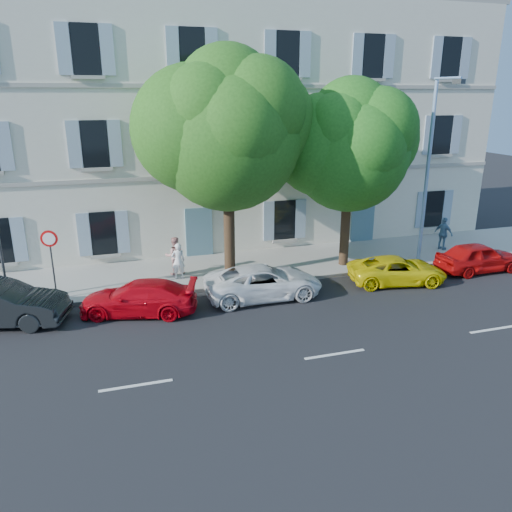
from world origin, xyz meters
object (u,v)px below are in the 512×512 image
object	(u,v)px
tree_right	(349,152)
pedestrian_b	(175,256)
car_white_coupe	(263,282)
car_red_hatchback	(479,257)
street_lamp	(431,162)
car_yellow_supercar	(397,270)
pedestrian_a	(178,261)
car_red_coupe	(139,298)
road_sign	(51,250)
tree_left	(228,138)
pedestrian_c	(443,234)

from	to	relation	value
tree_right	pedestrian_b	size ratio (longest dim) A/B	4.76
car_white_coupe	car_red_hatchback	distance (m)	10.20
car_red_hatchback	street_lamp	bearing A→B (deg)	47.83
car_yellow_supercar	car_red_hatchback	size ratio (longest dim) A/B	1.04
pedestrian_b	pedestrian_a	bearing A→B (deg)	97.15
car_red_hatchback	pedestrian_b	bearing A→B (deg)	75.70
car_white_coupe	car_red_hatchback	size ratio (longest dim) A/B	1.18
car_red_coupe	street_lamp	size ratio (longest dim) A/B	0.51
car_red_hatchback	pedestrian_b	distance (m)	13.58
road_sign	tree_left	bearing A→B (deg)	3.86
car_red_hatchback	road_sign	world-z (taller)	road_sign
street_lamp	pedestrian_c	world-z (taller)	street_lamp
street_lamp	pedestrian_b	distance (m)	12.06
road_sign	pedestrian_b	world-z (taller)	road_sign
car_red_hatchback	tree_right	bearing A→B (deg)	66.97
car_yellow_supercar	car_red_hatchback	xyz separation A→B (m)	(4.30, 0.23, 0.10)
pedestrian_b	tree_right	bearing A→B (deg)	174.29
car_yellow_supercar	pedestrian_c	distance (m)	5.57
pedestrian_a	pedestrian_b	bearing A→B (deg)	-83.51
car_yellow_supercar	pedestrian_b	size ratio (longest dim) A/B	2.44
car_red_coupe	car_red_hatchback	size ratio (longest dim) A/B	1.08
street_lamp	pedestrian_b	world-z (taller)	street_lamp
car_red_coupe	car_red_hatchback	world-z (taller)	car_red_hatchback
tree_left	pedestrian_b	bearing A→B (deg)	155.54
street_lamp	pedestrian_a	distance (m)	11.95
car_red_coupe	car_yellow_supercar	bearing A→B (deg)	106.13
pedestrian_a	street_lamp	bearing A→B (deg)	175.68
pedestrian_b	pedestrian_c	world-z (taller)	pedestrian_b
car_red_coupe	pedestrian_c	world-z (taller)	pedestrian_c
car_yellow_supercar	pedestrian_a	world-z (taller)	pedestrian_a
car_red_coupe	pedestrian_b	size ratio (longest dim) A/B	2.52
pedestrian_a	car_white_coupe	bearing A→B (deg)	137.98
pedestrian_a	car_red_coupe	bearing A→B (deg)	56.80
street_lamp	pedestrian_b	size ratio (longest dim) A/B	4.89
car_red_hatchback	car_yellow_supercar	bearing A→B (deg)	92.34
tree_left	tree_right	bearing A→B (deg)	0.99
car_yellow_supercar	pedestrian_c	world-z (taller)	pedestrian_c
car_yellow_supercar	street_lamp	distance (m)	5.22
road_sign	car_white_coupe	bearing A→B (deg)	-13.17
car_red_coupe	tree_left	xyz separation A→B (m)	(4.02, 2.42, 5.40)
pedestrian_b	car_white_coupe	bearing A→B (deg)	133.38
tree_left	car_red_coupe	bearing A→B (deg)	-148.93
car_white_coupe	tree_right	distance (m)	6.96
street_lamp	road_sign	bearing A→B (deg)	179.74
pedestrian_a	pedestrian_b	xyz separation A→B (m)	(-0.06, 0.61, 0.05)
pedestrian_c	road_sign	bearing A→B (deg)	70.00
pedestrian_c	car_white_coupe	bearing A→B (deg)	82.32
car_red_hatchback	pedestrian_b	world-z (taller)	pedestrian_b
car_red_coupe	tree_left	distance (m)	7.16
car_red_hatchback	pedestrian_a	distance (m)	13.39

